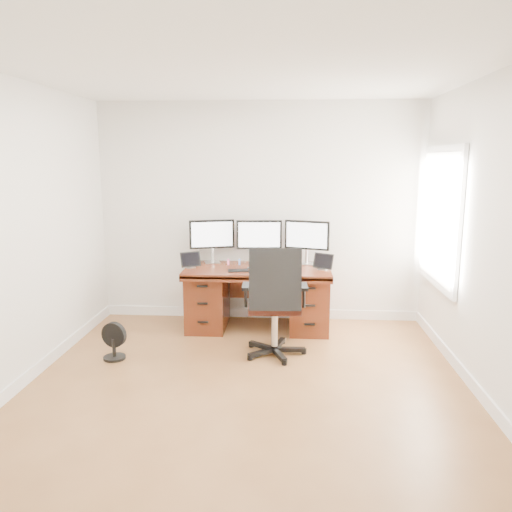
# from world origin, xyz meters

# --- Properties ---
(ground) EXTENTS (4.50, 4.50, 0.00)m
(ground) POSITION_xyz_m (0.00, 0.00, 0.00)
(ground) COLOR brown
(ground) RESTS_ON ground
(back_wall) EXTENTS (4.00, 0.10, 2.70)m
(back_wall) POSITION_xyz_m (0.00, 2.25, 1.35)
(back_wall) COLOR silver
(back_wall) RESTS_ON ground
(right_wall) EXTENTS (0.10, 4.50, 2.70)m
(right_wall) POSITION_xyz_m (2.00, 0.11, 1.35)
(right_wall) COLOR silver
(right_wall) RESTS_ON ground
(desk) EXTENTS (1.70, 0.80, 0.75)m
(desk) POSITION_xyz_m (0.00, 1.83, 0.40)
(desk) COLOR #4E1F0F
(desk) RESTS_ON ground
(office_chair) EXTENTS (0.67, 0.64, 1.17)m
(office_chair) POSITION_xyz_m (0.23, 0.96, 0.38)
(office_chair) COLOR black
(office_chair) RESTS_ON ground
(floor_fan) EXTENTS (0.27, 0.22, 0.38)m
(floor_fan) POSITION_xyz_m (-1.40, 0.78, 0.19)
(floor_fan) COLOR black
(floor_fan) RESTS_ON ground
(monitor_left) EXTENTS (0.54, 0.19, 0.53)m
(monitor_left) POSITION_xyz_m (-0.58, 2.07, 1.09)
(monitor_left) COLOR silver
(monitor_left) RESTS_ON desk
(monitor_center) EXTENTS (0.55, 0.15, 0.53)m
(monitor_center) POSITION_xyz_m (0.00, 2.07, 1.09)
(monitor_center) COLOR silver
(monitor_center) RESTS_ON desk
(monitor_right) EXTENTS (0.54, 0.20, 0.53)m
(monitor_right) POSITION_xyz_m (0.58, 2.07, 1.09)
(monitor_right) COLOR silver
(monitor_right) RESTS_ON desk
(tablet_left) EXTENTS (0.24, 0.18, 0.19)m
(tablet_left) POSITION_xyz_m (-0.79, 1.75, 0.84)
(tablet_left) COLOR silver
(tablet_left) RESTS_ON desk
(tablet_right) EXTENTS (0.24, 0.18, 0.19)m
(tablet_right) POSITION_xyz_m (0.76, 1.75, 0.84)
(tablet_right) COLOR silver
(tablet_right) RESTS_ON desk
(keyboard) EXTENTS (0.26, 0.13, 0.01)m
(keyboard) POSITION_xyz_m (0.04, 1.65, 0.76)
(keyboard) COLOR silver
(keyboard) RESTS_ON desk
(trackpad) EXTENTS (0.16, 0.16, 0.01)m
(trackpad) POSITION_xyz_m (0.25, 1.63, 0.76)
(trackpad) COLOR #B9BCC1
(trackpad) RESTS_ON desk
(drawing_tablet) EXTENTS (0.25, 0.18, 0.01)m
(drawing_tablet) POSITION_xyz_m (-0.21, 1.62, 0.76)
(drawing_tablet) COLOR black
(drawing_tablet) RESTS_ON desk
(phone) EXTENTS (0.13, 0.07, 0.01)m
(phone) POSITION_xyz_m (-0.06, 1.77, 0.76)
(phone) COLOR black
(phone) RESTS_ON desk
(figurine_pink) EXTENTS (0.03, 0.03, 0.08)m
(figurine_pink) POSITION_xyz_m (-0.37, 1.95, 0.79)
(figurine_pink) COLOR #DD5F99
(figurine_pink) RESTS_ON desk
(figurine_blue) EXTENTS (0.03, 0.03, 0.08)m
(figurine_blue) POSITION_xyz_m (-0.23, 1.95, 0.79)
(figurine_blue) COLOR #5E87DB
(figurine_blue) RESTS_ON desk
(figurine_purple) EXTENTS (0.03, 0.03, 0.08)m
(figurine_purple) POSITION_xyz_m (-0.09, 1.95, 0.79)
(figurine_purple) COLOR #A05DDE
(figurine_purple) RESTS_ON desk
(figurine_brown) EXTENTS (0.03, 0.03, 0.08)m
(figurine_brown) POSITION_xyz_m (0.12, 1.95, 0.79)
(figurine_brown) COLOR brown
(figurine_brown) RESTS_ON desk
(figurine_orange) EXTENTS (0.03, 0.03, 0.08)m
(figurine_orange) POSITION_xyz_m (0.26, 1.95, 0.79)
(figurine_orange) COLOR #F0B15E
(figurine_orange) RESTS_ON desk
(figurine_yellow) EXTENTS (0.03, 0.03, 0.08)m
(figurine_yellow) POSITION_xyz_m (0.35, 1.95, 0.79)
(figurine_yellow) COLOR #E0D07A
(figurine_yellow) RESTS_ON desk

